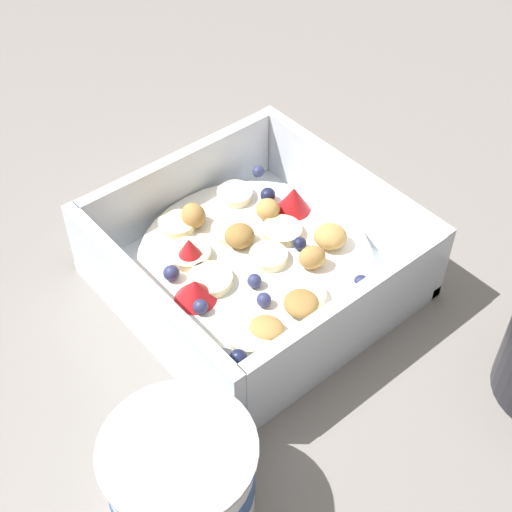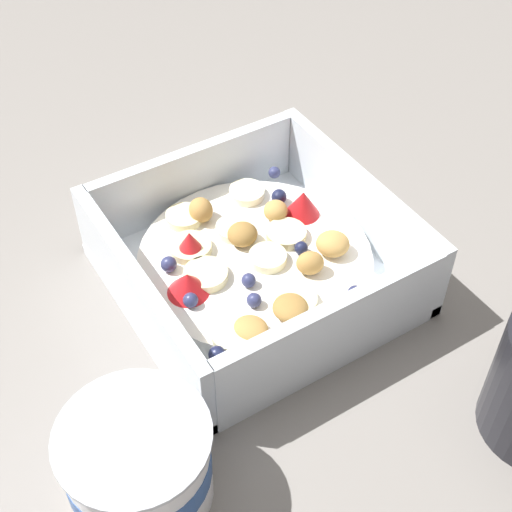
# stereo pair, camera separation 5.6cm
# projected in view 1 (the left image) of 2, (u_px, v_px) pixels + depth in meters

# --- Properties ---
(ground_plane) EXTENTS (2.40, 2.40, 0.00)m
(ground_plane) POSITION_uv_depth(u_px,v_px,m) (255.00, 282.00, 0.58)
(ground_plane) COLOR gray
(fruit_bowl) EXTENTS (0.20, 0.20, 0.07)m
(fruit_bowl) POSITION_uv_depth(u_px,v_px,m) (256.00, 263.00, 0.57)
(fruit_bowl) COLOR white
(fruit_bowl) RESTS_ON ground
(spoon) EXTENTS (0.10, 0.16, 0.01)m
(spoon) POSITION_uv_depth(u_px,v_px,m) (205.00, 172.00, 0.67)
(spoon) COLOR silver
(spoon) RESTS_ON ground
(yogurt_cup) EXTENTS (0.09, 0.09, 0.07)m
(yogurt_cup) POSITION_uv_depth(u_px,v_px,m) (181.00, 477.00, 0.43)
(yogurt_cup) COLOR white
(yogurt_cup) RESTS_ON ground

